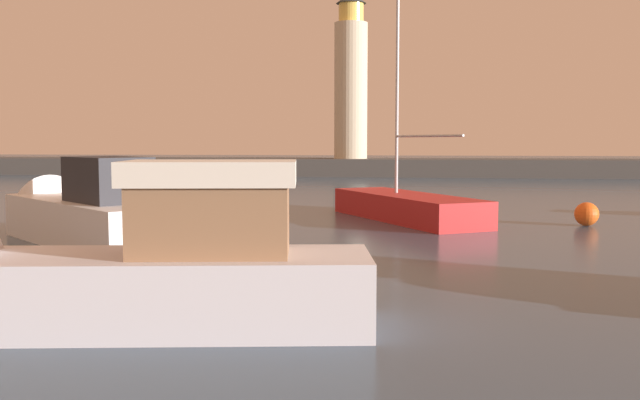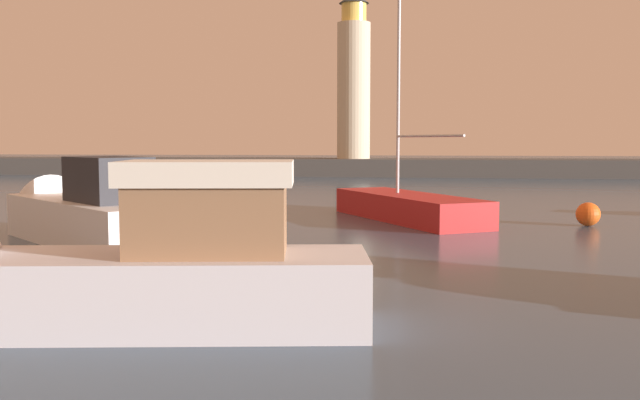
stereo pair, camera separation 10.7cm
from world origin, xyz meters
TOP-DOWN VIEW (x-y plane):
  - ground_plane at (0.00, 28.08)m, footprint 220.00×220.00m
  - breakwater at (0.00, 56.17)m, footprint 80.26×5.49m
  - lighthouse at (-1.98, 56.17)m, footprint 2.73×2.73m
  - motorboat_2 at (-1.56, 8.09)m, footprint 7.94×3.11m
  - motorboat_4 at (-6.74, 17.29)m, footprint 8.32×7.73m
  - sailboat_moored at (2.83, 23.76)m, footprint 5.88×7.92m
  - mooring_buoy at (8.95, 22.75)m, footprint 0.81×0.81m

SIDE VIEW (x-z plane):
  - ground_plane at x=0.00m, z-range 0.00..0.00m
  - mooring_buoy at x=8.95m, z-range 0.00..0.81m
  - sailboat_moored at x=2.83m, z-range -5.82..6.91m
  - breakwater at x=0.00m, z-range 0.00..1.43m
  - motorboat_4 at x=-6.74m, z-range -0.66..2.27m
  - motorboat_2 at x=-1.56m, z-range -0.61..2.31m
  - lighthouse at x=-1.98m, z-range 1.07..14.61m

